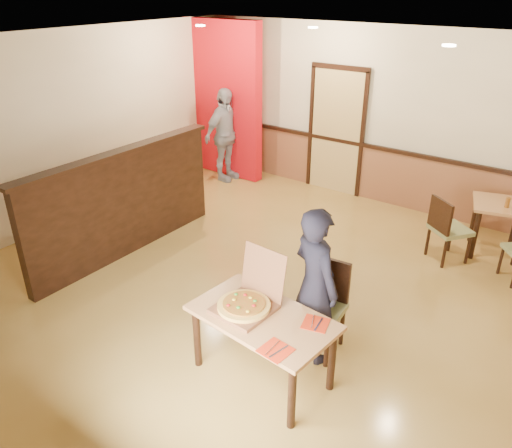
{
  "coord_description": "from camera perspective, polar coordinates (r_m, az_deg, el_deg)",
  "views": [
    {
      "loc": [
        2.99,
        -4.07,
        3.4
      ],
      "look_at": [
        0.02,
        0.0,
        0.92
      ],
      "focal_mm": 35.0,
      "sensor_mm": 36.0,
      "label": 1
    }
  ],
  "objects": [
    {
      "name": "floor",
      "position": [
        6.08,
        -0.18,
        -7.72
      ],
      "size": [
        7.0,
        7.0,
        0.0
      ],
      "primitive_type": "plane",
      "color": "tan",
      "rests_on": "ground"
    },
    {
      "name": "ceiling",
      "position": [
        5.08,
        -0.22,
        19.48
      ],
      "size": [
        7.0,
        7.0,
        0.0
      ],
      "primitive_type": "plane",
      "rotation": [
        3.14,
        0.0,
        0.0
      ],
      "color": "black",
      "rests_on": "wall_back"
    },
    {
      "name": "wall_back",
      "position": [
        8.38,
        14.4,
        11.64
      ],
      "size": [
        7.0,
        0.0,
        7.0
      ],
      "primitive_type": "plane",
      "rotation": [
        1.57,
        0.0,
        0.0
      ],
      "color": "#F3E7BE",
      "rests_on": "floor"
    },
    {
      "name": "wall_left",
      "position": [
        7.91,
        -21.43,
        9.82
      ],
      "size": [
        0.0,
        7.0,
        7.0
      ],
      "primitive_type": "plane",
      "rotation": [
        1.57,
        0.0,
        1.57
      ],
      "color": "#F3E7BE",
      "rests_on": "floor"
    },
    {
      "name": "wainscot_back",
      "position": [
        8.63,
        13.63,
        5.5
      ],
      "size": [
        7.0,
        0.04,
        0.9
      ],
      "primitive_type": "cube",
      "color": "brown",
      "rests_on": "floor"
    },
    {
      "name": "chair_rail_back",
      "position": [
        8.46,
        13.91,
        8.44
      ],
      "size": [
        7.0,
        0.06,
        0.06
      ],
      "primitive_type": "cube",
      "color": "black",
      "rests_on": "wall_back"
    },
    {
      "name": "back_door",
      "position": [
        8.75,
        9.17,
        10.34
      ],
      "size": [
        0.9,
        0.06,
        2.1
      ],
      "primitive_type": "cube",
      "color": "tan",
      "rests_on": "wall_back"
    },
    {
      "name": "booth_partition",
      "position": [
        6.85,
        -14.85,
        2.45
      ],
      "size": [
        0.2,
        3.1,
        1.44
      ],
      "color": "black",
      "rests_on": "floor"
    },
    {
      "name": "red_accent_panel",
      "position": [
        9.41,
        -3.75,
        13.93
      ],
      "size": [
        1.6,
        0.2,
        2.78
      ],
      "primitive_type": "cube",
      "color": "red",
      "rests_on": "floor"
    },
    {
      "name": "spot_a",
      "position": [
        7.92,
        -6.38,
        21.62
      ],
      "size": [
        0.14,
        0.14,
        0.02
      ],
      "primitive_type": "cylinder",
      "color": "beige",
      "rests_on": "ceiling"
    },
    {
      "name": "spot_b",
      "position": [
        7.61,
        6.54,
        21.42
      ],
      "size": [
        0.14,
        0.14,
        0.02
      ],
      "primitive_type": "cylinder",
      "color": "beige",
      "rests_on": "ceiling"
    },
    {
      "name": "spot_c",
      "position": [
        5.82,
        21.19,
        18.51
      ],
      "size": [
        0.14,
        0.14,
        0.02
      ],
      "primitive_type": "cylinder",
      "color": "beige",
      "rests_on": "ceiling"
    },
    {
      "name": "main_table",
      "position": [
        4.59,
        0.75,
        -11.52
      ],
      "size": [
        1.37,
        0.86,
        0.7
      ],
      "rotation": [
        0.0,
        0.0,
        -0.09
      ],
      "color": "#AE7A49",
      "rests_on": "floor"
    },
    {
      "name": "diner_chair",
      "position": [
        5.04,
        7.46,
        -8.88
      ],
      "size": [
        0.51,
        0.51,
        0.95
      ],
      "rotation": [
        0.0,
        0.0,
        0.09
      ],
      "color": "olive",
      "rests_on": "floor"
    },
    {
      "name": "side_chair_left",
      "position": [
        6.97,
        20.97,
        -0.34
      ],
      "size": [
        0.61,
        0.61,
        0.89
      ],
      "rotation": [
        0.0,
        0.0,
        2.5
      ],
      "color": "olive",
      "rests_on": "floor"
    },
    {
      "name": "side_table",
      "position": [
        7.4,
        26.0,
        0.9
      ],
      "size": [
        0.85,
        0.85,
        0.74
      ],
      "rotation": [
        0.0,
        0.0,
        0.28
      ],
      "color": "#AE7A49",
      "rests_on": "floor"
    },
    {
      "name": "diner",
      "position": [
        4.77,
        6.76,
        -6.98
      ],
      "size": [
        0.69,
        0.59,
        1.6
      ],
      "primitive_type": "imported",
      "rotation": [
        0.0,
        0.0,
        2.73
      ],
      "color": "black",
      "rests_on": "floor"
    },
    {
      "name": "passerby",
      "position": [
        9.21,
        -3.61,
        10.09
      ],
      "size": [
        0.43,
        1.0,
        1.69
      ],
      "primitive_type": "imported",
      "rotation": [
        0.0,
        0.0,
        1.56
      ],
      "color": "#94939B",
      "rests_on": "floor"
    },
    {
      "name": "pizza_box",
      "position": [
        4.58,
        -0.97,
        -8.89
      ],
      "size": [
        0.51,
        0.59,
        0.51
      ],
      "rotation": [
        0.0,
        0.0,
        -0.06
      ],
      "color": "brown",
      "rests_on": "main_table"
    },
    {
      "name": "pizza",
      "position": [
        4.56,
        -1.39,
        -9.32
      ],
      "size": [
        0.5,
        0.5,
        0.03
      ],
      "primitive_type": "cylinder",
      "rotation": [
        0.0,
        0.0,
        0.03
      ],
      "color": "gold",
      "rests_on": "pizza_box"
    },
    {
      "name": "napkin_near",
      "position": [
        4.16,
        2.24,
        -14.21
      ],
      "size": [
        0.26,
        0.26,
        0.01
      ],
      "rotation": [
        0.0,
        0.0,
        -0.1
      ],
      "color": "red",
      "rests_on": "main_table"
    },
    {
      "name": "napkin_far",
      "position": [
        4.46,
        6.81,
        -11.22
      ],
      "size": [
        0.27,
        0.27,
        0.01
      ],
      "rotation": [
        0.0,
        0.0,
        0.27
      ],
      "color": "red",
      "rests_on": "main_table"
    },
    {
      "name": "condiment",
      "position": [
        7.21,
        26.81,
        2.21
      ],
      "size": [
        0.06,
        0.06,
        0.14
      ],
      "primitive_type": "cylinder",
      "color": "brown",
      "rests_on": "side_table"
    }
  ]
}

